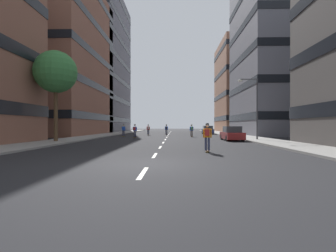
{
  "coord_description": "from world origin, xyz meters",
  "views": [
    {
      "loc": [
        1.09,
        -10.54,
        1.63
      ],
      "look_at": [
        0.0,
        28.79,
        1.51
      ],
      "focal_mm": 26.9,
      "sensor_mm": 36.0,
      "label": 1
    }
  ],
  "objects": [
    {
      "name": "ground_plane",
      "position": [
        0.0,
        27.21,
        0.0
      ],
      "size": [
        163.25,
        163.25,
        0.0
      ],
      "primitive_type": "plane",
      "color": "black"
    },
    {
      "name": "skater_5",
      "position": [
        -4.11,
        21.84,
        1.02
      ],
      "size": [
        0.55,
        0.92,
        1.78
      ],
      "color": "brown",
      "rests_on": "ground_plane"
    },
    {
      "name": "skater_0",
      "position": [
        3.05,
        4.75,
        1.02
      ],
      "size": [
        0.56,
        0.92,
        1.78
      ],
      "color": "brown",
      "rests_on": "ground_plane"
    },
    {
      "name": "skater_3",
      "position": [
        3.45,
        25.01,
        1.02
      ],
      "size": [
        0.55,
        0.91,
        1.78
      ],
      "color": "brown",
      "rests_on": "ground_plane"
    },
    {
      "name": "sidewalk_right",
      "position": [
        10.22,
        30.61,
        0.07
      ],
      "size": [
        3.7,
        74.82,
        0.14
      ],
      "primitive_type": "cube",
      "color": "gray",
      "rests_on": "ground_plane"
    },
    {
      "name": "building_right_far",
      "position": [
        20.28,
        51.62,
        10.93
      ],
      "size": [
        16.53,
        16.55,
        21.68
      ],
      "color": "#9E6B51",
      "rests_on": "ground_plane"
    },
    {
      "name": "building_left_far",
      "position": [
        -20.28,
        51.62,
        16.92
      ],
      "size": [
        16.53,
        24.0,
        33.65
      ],
      "color": "slate",
      "rests_on": "ground_plane"
    },
    {
      "name": "streetlamp_right",
      "position": [
        9.48,
        16.49,
        4.14
      ],
      "size": [
        2.13,
        0.3,
        6.5
      ],
      "color": "#3F3F44",
      "rests_on": "sidewalk_right"
    },
    {
      "name": "skater_1",
      "position": [
        -3.32,
        30.84,
        1.02
      ],
      "size": [
        0.57,
        0.92,
        1.78
      ],
      "color": "brown",
      "rests_on": "ground_plane"
    },
    {
      "name": "street_tree_near",
      "position": [
        -10.22,
        12.99,
        6.65
      ],
      "size": [
        3.97,
        3.97,
        8.54
      ],
      "color": "#4C3823",
      "rests_on": "sidewalk_left"
    },
    {
      "name": "parked_car_mid",
      "position": [
        7.17,
        16.47,
        0.7
      ],
      "size": [
        1.82,
        4.4,
        1.52
      ],
      "color": "maroon",
      "rests_on": "ground_plane"
    },
    {
      "name": "lane_markings",
      "position": [
        0.0,
        28.0,
        0.0
      ],
      "size": [
        0.16,
        62.2,
        0.01
      ],
      "color": "silver",
      "rests_on": "ground_plane"
    },
    {
      "name": "skater_2",
      "position": [
        -0.35,
        31.86,
        1.02
      ],
      "size": [
        0.54,
        0.91,
        1.78
      ],
      "color": "brown",
      "rests_on": "ground_plane"
    },
    {
      "name": "building_right_mid",
      "position": [
        20.28,
        31.77,
        17.23
      ],
      "size": [
        16.53,
        17.32,
        34.28
      ],
      "color": "slate",
      "rests_on": "ground_plane"
    },
    {
      "name": "building_left_mid",
      "position": [
        -20.28,
        31.77,
        12.88
      ],
      "size": [
        16.53,
        21.55,
        25.57
      ],
      "color": "brown",
      "rests_on": "ground_plane"
    },
    {
      "name": "sidewalk_left",
      "position": [
        -10.22,
        30.61,
        0.07
      ],
      "size": [
        3.7,
        74.82,
        0.14
      ],
      "primitive_type": "cube",
      "color": "gray",
      "rests_on": "ground_plane"
    },
    {
      "name": "skater_4",
      "position": [
        -6.31,
        25.32,
        0.98
      ],
      "size": [
        0.55,
        0.92,
        1.78
      ],
      "color": "brown",
      "rests_on": "ground_plane"
    },
    {
      "name": "parked_car_near",
      "position": [
        7.17,
        36.35,
        0.7
      ],
      "size": [
        1.82,
        4.4,
        1.52
      ],
      "color": "navy",
      "rests_on": "ground_plane"
    }
  ]
}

